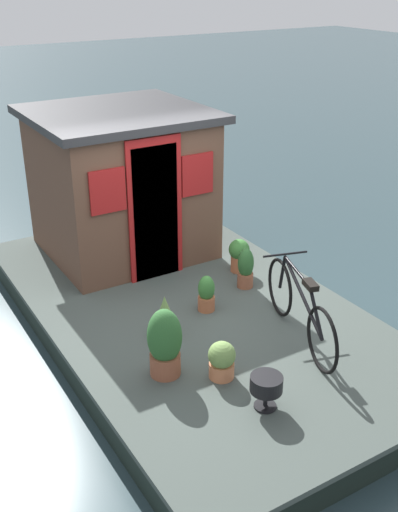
{
  "coord_description": "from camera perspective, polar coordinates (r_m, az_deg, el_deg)",
  "views": [
    {
      "loc": [
        -5.37,
        3.14,
        3.98
      ],
      "look_at": [
        -0.2,
        0.0,
        1.09
      ],
      "focal_mm": 42.88,
      "sensor_mm": 36.0,
      "label": 1
    }
  ],
  "objects": [
    {
      "name": "bicycle",
      "position": [
        6.43,
        9.38,
        -4.84
      ],
      "size": [
        1.7,
        0.64,
        0.79
      ],
      "color": "black",
      "rests_on": "houseboat_deck"
    },
    {
      "name": "ground_plane",
      "position": [
        7.38,
        -0.81,
        -7.12
      ],
      "size": [
        60.0,
        60.0,
        0.0
      ],
      "primitive_type": "plane",
      "color": "#2D4247"
    },
    {
      "name": "potted_plant_geranium",
      "position": [
        6.53,
        -3.19,
        -5.6
      ],
      "size": [
        0.2,
        0.2,
        0.45
      ],
      "color": "slate",
      "rests_on": "houseboat_deck"
    },
    {
      "name": "potted_plant_lavender",
      "position": [
        7.84,
        3.75,
        0.19
      ],
      "size": [
        0.27,
        0.27,
        0.44
      ],
      "color": "#B2603D",
      "rests_on": "houseboat_deck"
    },
    {
      "name": "potted_plant_ivy",
      "position": [
        6.95,
        0.69,
        -3.55
      ],
      "size": [
        0.2,
        0.2,
        0.43
      ],
      "color": "#B2603D",
      "rests_on": "houseboat_deck"
    },
    {
      "name": "potted_plant_basil",
      "position": [
        5.85,
        -3.22,
        -8.11
      ],
      "size": [
        0.34,
        0.34,
        0.71
      ],
      "color": "#935138",
      "rests_on": "houseboat_deck"
    },
    {
      "name": "potted_plant_mint",
      "position": [
        5.89,
        2.13,
        -9.66
      ],
      "size": [
        0.27,
        0.27,
        0.38
      ],
      "color": "#C6754C",
      "rests_on": "houseboat_deck"
    },
    {
      "name": "potted_plant_sage",
      "position": [
        7.46,
        4.37,
        -1.18
      ],
      "size": [
        0.2,
        0.2,
        0.51
      ],
      "color": "#935138",
      "rests_on": "houseboat_deck"
    },
    {
      "name": "charcoal_grill",
      "position": [
        5.53,
        6.29,
        -11.91
      ],
      "size": [
        0.29,
        0.29,
        0.33
      ],
      "color": "black",
      "rests_on": "houseboat_deck"
    },
    {
      "name": "houseboat_deck",
      "position": [
        7.28,
        -0.82,
        -5.8
      ],
      "size": [
        5.79,
        3.27,
        0.39
      ],
      "color": "#424C47",
      "rests_on": "ground_plane"
    },
    {
      "name": "houseboat_cabin",
      "position": [
        8.24,
        -7.23,
        6.83
      ],
      "size": [
        2.1,
        2.2,
        1.93
      ],
      "color": "brown",
      "rests_on": "houseboat_deck"
    }
  ]
}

